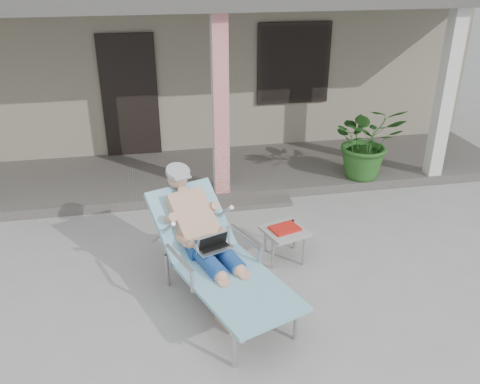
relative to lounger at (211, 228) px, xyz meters
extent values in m
plane|color=#9E9E99|center=(0.47, 0.21, -0.86)|extent=(60.00, 60.00, 0.00)
cube|color=gray|center=(0.47, 6.71, 0.64)|extent=(10.00, 5.00, 3.00)
cube|color=black|center=(-0.83, 4.18, 0.34)|extent=(0.95, 0.06, 2.10)
cube|color=black|center=(2.07, 4.18, 0.79)|extent=(1.20, 0.06, 1.30)
cube|color=black|center=(2.07, 4.17, 0.79)|extent=(1.32, 0.05, 1.42)
cube|color=#605B56|center=(0.47, 3.21, -0.78)|extent=(10.00, 2.00, 0.15)
cube|color=red|center=(0.47, 2.36, 0.60)|extent=(0.22, 0.22, 2.61)
cube|color=silver|center=(3.97, 2.36, 0.60)|extent=(0.22, 0.22, 2.61)
cube|color=#605B56|center=(0.47, 2.06, -0.82)|extent=(2.00, 0.30, 0.07)
cylinder|color=#B7B7BC|center=(0.05, -1.11, -0.65)|extent=(0.05, 0.05, 0.41)
cylinder|color=#B7B7BC|center=(0.71, -0.86, -0.65)|extent=(0.05, 0.05, 0.41)
cylinder|color=#B7B7BC|center=(-0.48, 0.26, -0.65)|extent=(0.05, 0.05, 0.41)
cylinder|color=#B7B7BC|center=(0.18, 0.51, -0.65)|extent=(0.05, 0.05, 0.41)
cube|color=#B7B7BC|center=(0.19, -0.49, -0.43)|extent=(1.14, 1.52, 0.03)
cube|color=#7EBBC4|center=(0.19, -0.49, -0.40)|extent=(1.25, 1.60, 0.04)
cube|color=#B7B7BC|center=(-0.17, 0.43, -0.17)|extent=(0.88, 0.85, 0.55)
cube|color=#7EBBC4|center=(-0.17, 0.43, -0.13)|extent=(1.01, 0.97, 0.62)
cylinder|color=#A1A1A4|center=(-0.28, 0.73, 0.36)|extent=(0.35, 0.35, 0.14)
cube|color=silver|center=(0.02, -0.04, -0.21)|extent=(0.44, 0.38, 0.26)
cube|color=#A1A19D|center=(0.98, 0.58, -0.47)|extent=(0.61, 0.61, 0.04)
cylinder|color=#B7B7BC|center=(0.78, 0.38, -0.67)|extent=(0.03, 0.03, 0.37)
cylinder|color=#B7B7BC|center=(1.17, 0.38, -0.67)|extent=(0.03, 0.03, 0.37)
cylinder|color=#B7B7BC|center=(0.78, 0.77, -0.67)|extent=(0.03, 0.03, 0.37)
cylinder|color=#B7B7BC|center=(1.17, 0.77, -0.67)|extent=(0.03, 0.03, 0.37)
cube|color=red|center=(0.98, 0.58, -0.44)|extent=(0.40, 0.34, 0.03)
cube|color=black|center=(0.98, 0.70, -0.44)|extent=(0.33, 0.12, 0.03)
imported|color=#26591E|center=(2.83, 2.47, -0.10)|extent=(1.21, 1.09, 1.21)
camera|label=1|loc=(-0.55, -4.60, 2.63)|focal=38.00mm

